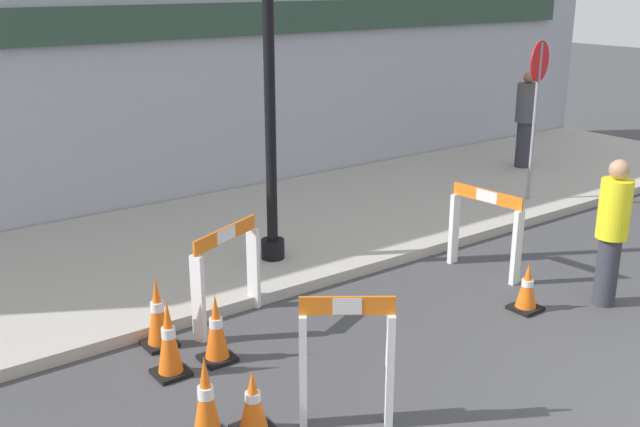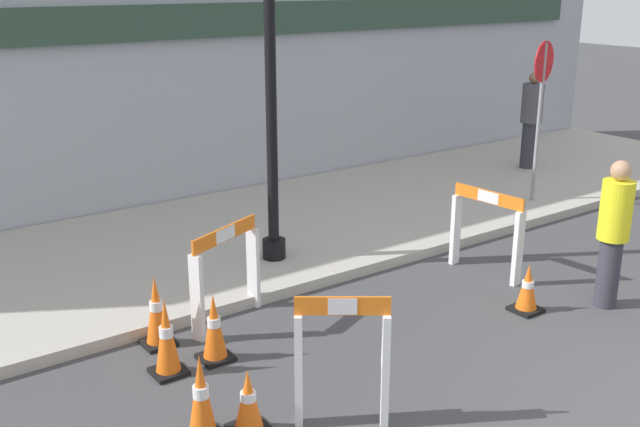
{
  "view_description": "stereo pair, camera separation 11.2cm",
  "coord_description": "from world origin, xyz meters",
  "views": [
    {
      "loc": [
        -5.62,
        -1.87,
        3.44
      ],
      "look_at": [
        -1.05,
        4.27,
        1.0
      ],
      "focal_mm": 42.0,
      "sensor_mm": 36.0,
      "label": 1
    },
    {
      "loc": [
        -5.52,
        -1.94,
        3.44
      ],
      "look_at": [
        -1.05,
        4.27,
        1.0
      ],
      "focal_mm": 42.0,
      "sensor_mm": 36.0,
      "label": 2
    }
  ],
  "objects": [
    {
      "name": "traffic_cone_2",
      "position": [
        -3.33,
        2.66,
        0.35
      ],
      "size": [
        0.3,
        0.3,
        0.72
      ],
      "color": "black",
      "rests_on": "ground_plane"
    },
    {
      "name": "stop_sign",
      "position": [
        3.63,
        5.15,
        1.74
      ],
      "size": [
        0.59,
        0.16,
        2.41
      ],
      "rotation": [
        0.0,
        0.0,
        3.38
      ],
      "color": "gray",
      "rests_on": "sidewalk_slab"
    },
    {
      "name": "traffic_cone_5",
      "position": [
        -2.96,
        4.31,
        0.35
      ],
      "size": [
        0.3,
        0.3,
        0.72
      ],
      "color": "black",
      "rests_on": "ground_plane"
    },
    {
      "name": "barricade_2",
      "position": [
        0.99,
        3.72,
        0.58
      ],
      "size": [
        0.22,
        0.98,
        1.04
      ],
      "rotation": [
        0.0,
        0.0,
        7.95
      ],
      "color": "white",
      "rests_on": "ground_plane"
    },
    {
      "name": "traffic_cone_0",
      "position": [
        -2.99,
        2.54,
        0.26
      ],
      "size": [
        0.3,
        0.3,
        0.54
      ],
      "color": "black",
      "rests_on": "ground_plane"
    },
    {
      "name": "traffic_cone_4",
      "position": [
        -2.65,
        3.72,
        0.32
      ],
      "size": [
        0.3,
        0.3,
        0.67
      ],
      "color": "black",
      "rests_on": "ground_plane"
    },
    {
      "name": "barricade_1",
      "position": [
        -2.34,
        2.19,
        0.59
      ],
      "size": [
        0.68,
        0.54,
        1.11
      ],
      "rotation": [
        0.0,
        0.0,
        5.66
      ],
      "color": "white",
      "rests_on": "ground_plane"
    },
    {
      "name": "traffic_cone_3",
      "position": [
        0.56,
        2.72,
        0.26
      ],
      "size": [
        0.3,
        0.3,
        0.54
      ],
      "color": "black",
      "rests_on": "ground_plane"
    },
    {
      "name": "storefront_facade",
      "position": [
        0.0,
        8.46,
        2.75
      ],
      "size": [
        18.0,
        0.22,
        5.5
      ],
      "color": "#A3A8B2",
      "rests_on": "ground_plane"
    },
    {
      "name": "person_worker",
      "position": [
        1.37,
        2.31,
        0.87
      ],
      "size": [
        0.46,
        0.46,
        1.63
      ],
      "rotation": [
        0.0,
        0.0,
        2.6
      ],
      "color": "#33333D",
      "rests_on": "ground_plane"
    },
    {
      "name": "person_pedestrian",
      "position": [
        5.21,
        6.54,
        1.04
      ],
      "size": [
        0.46,
        0.46,
        1.71
      ],
      "rotation": [
        0.0,
        0.0,
        2.89
      ],
      "color": "#33333D",
      "rests_on": "sidewalk_slab"
    },
    {
      "name": "barricade_0",
      "position": [
        -2.17,
        4.35,
        0.58
      ],
      "size": [
        0.96,
        0.51,
        1.05
      ],
      "rotation": [
        0.0,
        0.0,
        3.55
      ],
      "color": "white",
      "rests_on": "ground_plane"
    },
    {
      "name": "traffic_cone_1",
      "position": [
        -3.12,
        3.74,
        0.35
      ],
      "size": [
        0.3,
        0.3,
        0.73
      ],
      "color": "black",
      "rests_on": "ground_plane"
    },
    {
      "name": "sidewalk_slab",
      "position": [
        0.0,
        6.44,
        0.06
      ],
      "size": [
        18.0,
        3.88,
        0.13
      ],
      "color": "#ADA89E",
      "rests_on": "ground_plane"
    }
  ]
}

